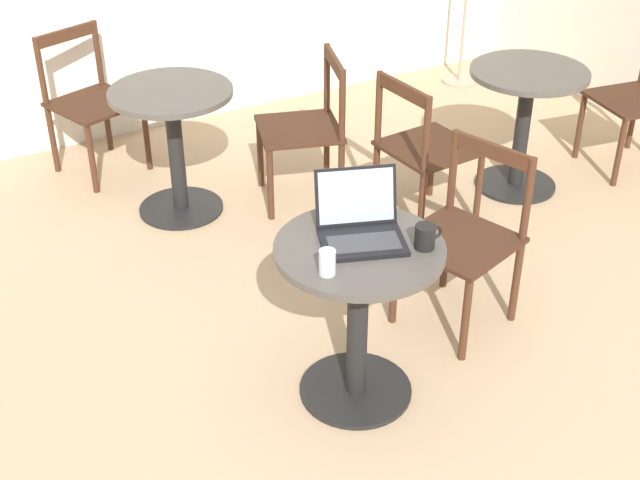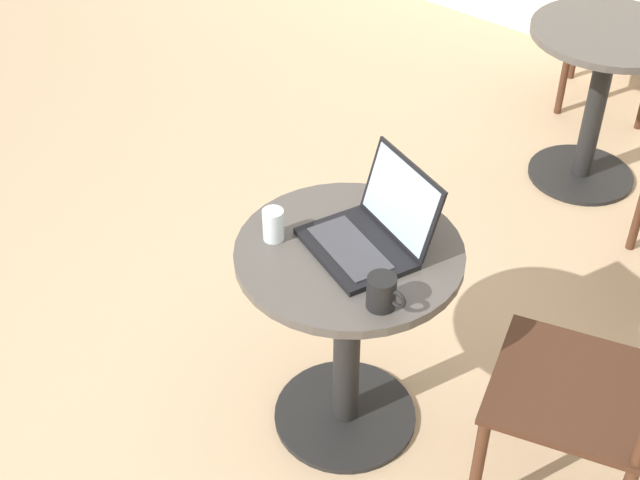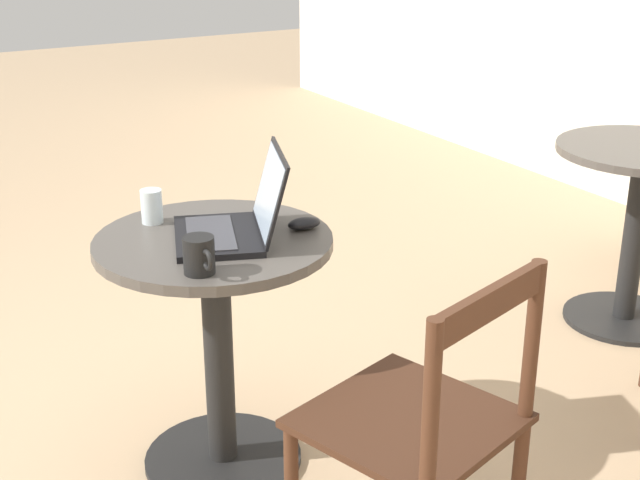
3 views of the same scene
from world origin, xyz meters
TOP-DOWN VIEW (x-y plane):
  - ground_plane at (0.00, 0.00)m, footprint 16.00×16.00m
  - cafe_table_near at (0.13, 0.28)m, footprint 0.66×0.66m
  - cafe_table_far at (0.06, 2.07)m, footprint 0.66×0.66m
  - chair_near_right at (0.83, 0.50)m, footprint 0.56×0.56m
  - chair_far_back at (-0.18, 2.81)m, footprint 0.57×0.57m
  - laptop at (0.17, 0.33)m, footprint 0.40×0.39m
  - mouse at (0.20, 0.53)m, footprint 0.06×0.10m
  - mug at (0.35, 0.15)m, footprint 0.12×0.08m
  - drinking_glass at (-0.06, 0.18)m, footprint 0.06×0.06m

SIDE VIEW (x-z plane):
  - ground_plane at x=0.00m, z-range 0.00..0.00m
  - chair_near_right at x=0.83m, z-range 0.01..0.86m
  - chair_far_back at x=-0.18m, z-range 0.01..0.86m
  - cafe_table_near at x=0.13m, z-range 0.13..0.86m
  - cafe_table_far at x=0.06m, z-range 0.13..0.86m
  - mouse at x=0.20m, z-range 0.73..0.76m
  - mug at x=0.35m, z-range 0.73..0.82m
  - drinking_glass at x=-0.06m, z-range 0.73..0.83m
  - laptop at x=0.17m, z-range 0.66..0.90m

